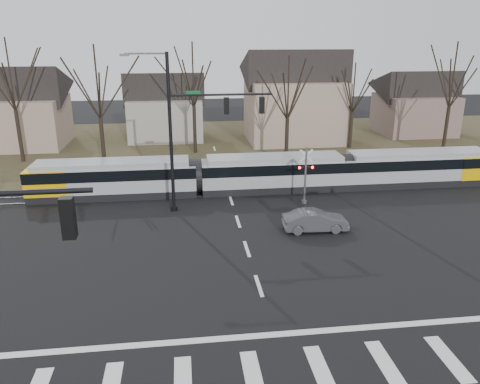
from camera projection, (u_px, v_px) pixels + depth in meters
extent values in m
plane|color=black|center=(266.00, 309.00, 20.02)|extent=(140.00, 140.00, 0.00)
cube|color=#38331E|center=(213.00, 144.00, 50.10)|extent=(140.00, 28.00, 0.01)
cube|color=silver|center=(183.00, 382.00, 15.82)|extent=(0.60, 2.60, 0.01)
cube|color=silver|center=(253.00, 376.00, 16.11)|extent=(0.60, 2.60, 0.01)
cube|color=silver|center=(320.00, 370.00, 16.40)|extent=(0.60, 2.60, 0.01)
cube|color=silver|center=(386.00, 364.00, 16.68)|extent=(0.60, 2.60, 0.01)
cube|color=silver|center=(449.00, 358.00, 16.97)|extent=(0.60, 2.60, 0.01)
cube|color=silver|center=(275.00, 334.00, 18.32)|extent=(28.00, 0.35, 0.01)
cube|color=silver|center=(259.00, 286.00, 21.89)|extent=(0.18, 2.00, 0.01)
cube|color=silver|center=(247.00, 249.00, 25.65)|extent=(0.18, 2.00, 0.01)
cube|color=silver|center=(238.00, 221.00, 29.42)|extent=(0.18, 2.00, 0.01)
cube|color=silver|center=(231.00, 200.00, 33.18)|extent=(0.18, 2.00, 0.01)
cube|color=silver|center=(226.00, 183.00, 36.94)|extent=(0.18, 2.00, 0.01)
cube|color=silver|center=(221.00, 170.00, 40.70)|extent=(0.18, 2.00, 0.01)
cube|color=silver|center=(218.00, 158.00, 44.46)|extent=(0.18, 2.00, 0.01)
cube|color=silver|center=(214.00, 149.00, 48.22)|extent=(0.18, 2.00, 0.01)
cube|color=#59595E|center=(230.00, 195.00, 34.20)|extent=(90.00, 0.12, 0.06)
cube|color=#59595E|center=(228.00, 189.00, 35.52)|extent=(90.00, 0.12, 0.06)
cube|color=gray|center=(113.00, 179.00, 33.64)|extent=(11.80, 2.54, 2.65)
cube|color=black|center=(113.00, 172.00, 33.47)|extent=(11.82, 2.58, 0.77)
cube|color=#F2B007|center=(49.00, 180.00, 33.09)|extent=(2.90, 2.60, 1.77)
cube|color=gray|center=(274.00, 173.00, 35.05)|extent=(10.89, 2.54, 2.65)
cube|color=black|center=(274.00, 166.00, 34.88)|extent=(10.91, 2.58, 0.77)
cube|color=gray|center=(417.00, 168.00, 36.40)|extent=(11.80, 2.54, 2.65)
cube|color=black|center=(418.00, 161.00, 36.23)|extent=(11.82, 2.58, 0.77)
cube|color=#F2B007|center=(471.00, 165.00, 36.91)|extent=(2.90, 2.60, 1.77)
imported|color=#43444A|center=(315.00, 221.00, 27.86)|extent=(1.64, 3.98, 1.28)
cube|color=black|center=(68.00, 218.00, 11.44)|extent=(0.32, 0.32, 1.05)
sphere|color=#FF0C07|center=(67.00, 205.00, 11.33)|extent=(0.22, 0.22, 0.22)
cylinder|color=black|center=(171.00, 135.00, 29.66)|extent=(0.22, 0.22, 10.20)
cylinder|color=black|center=(174.00, 208.00, 31.24)|extent=(0.44, 0.44, 0.30)
cylinder|color=black|center=(221.00, 95.00, 29.25)|extent=(6.50, 0.14, 0.14)
cube|color=#0C5926|center=(193.00, 93.00, 28.99)|extent=(0.90, 0.03, 0.22)
cube|color=black|center=(226.00, 106.00, 29.51)|extent=(0.32, 0.32, 1.05)
sphere|color=#FF0C07|center=(226.00, 101.00, 29.41)|extent=(0.22, 0.22, 0.22)
cube|color=black|center=(262.00, 105.00, 29.79)|extent=(0.32, 0.32, 1.05)
sphere|color=#FF0C07|center=(262.00, 100.00, 29.68)|extent=(0.22, 0.22, 0.22)
cube|color=#59595B|center=(124.00, 55.00, 27.79)|extent=(0.55, 0.22, 0.14)
cylinder|color=#59595B|center=(305.00, 176.00, 32.01)|extent=(0.14, 0.14, 4.00)
cylinder|color=#59595B|center=(304.00, 202.00, 32.61)|extent=(0.36, 0.36, 0.20)
cube|color=silver|center=(306.00, 156.00, 31.56)|extent=(0.95, 0.04, 0.95)
cube|color=silver|center=(306.00, 156.00, 31.56)|extent=(0.95, 0.04, 0.95)
cube|color=black|center=(306.00, 167.00, 31.82)|extent=(1.00, 0.10, 0.12)
sphere|color=#FF0C07|center=(300.00, 168.00, 31.69)|extent=(0.18, 0.18, 0.18)
sphere|color=#FF0C07|center=(312.00, 167.00, 31.79)|extent=(0.18, 0.18, 0.18)
cube|color=gray|center=(20.00, 122.00, 48.79)|extent=(9.00, 8.00, 5.00)
cube|color=gray|center=(166.00, 118.00, 52.55)|extent=(8.00, 7.00, 4.50)
cube|color=gray|center=(294.00, 111.00, 51.08)|extent=(10.00, 8.00, 6.50)
cube|color=#6E5751|center=(414.00, 114.00, 55.07)|extent=(8.00, 7.00, 4.50)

